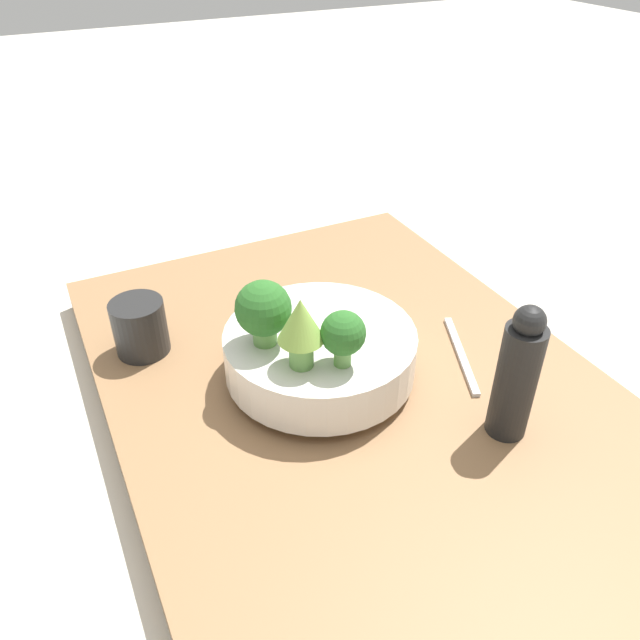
{
  "coord_description": "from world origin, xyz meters",
  "views": [
    {
      "loc": [
        -0.54,
        0.32,
        0.58
      ],
      "look_at": [
        0.03,
        0.04,
        0.14
      ],
      "focal_mm": 35.0,
      "sensor_mm": 36.0,
      "label": 1
    }
  ],
  "objects_px": {
    "bowl": "(320,353)",
    "pepper_mill": "(517,375)",
    "cup": "(140,327)",
    "fork": "(461,354)"
  },
  "relations": [
    {
      "from": "pepper_mill",
      "to": "fork",
      "type": "xyz_separation_m",
      "value": [
        0.14,
        -0.04,
        -0.08
      ]
    },
    {
      "from": "bowl",
      "to": "cup",
      "type": "bearing_deg",
      "value": 50.08
    },
    {
      "from": "bowl",
      "to": "cup",
      "type": "xyz_separation_m",
      "value": [
        0.16,
        0.2,
        -0.0
      ]
    },
    {
      "from": "cup",
      "to": "fork",
      "type": "height_order",
      "value": "cup"
    },
    {
      "from": "bowl",
      "to": "fork",
      "type": "height_order",
      "value": "bowl"
    },
    {
      "from": "cup",
      "to": "pepper_mill",
      "type": "distance_m",
      "value": 0.5
    },
    {
      "from": "cup",
      "to": "fork",
      "type": "xyz_separation_m",
      "value": [
        -0.21,
        -0.39,
        -0.04
      ]
    },
    {
      "from": "cup",
      "to": "pepper_mill",
      "type": "bearing_deg",
      "value": -134.64
    },
    {
      "from": "bowl",
      "to": "pepper_mill",
      "type": "distance_m",
      "value": 0.25
    },
    {
      "from": "pepper_mill",
      "to": "fork",
      "type": "height_order",
      "value": "pepper_mill"
    }
  ]
}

